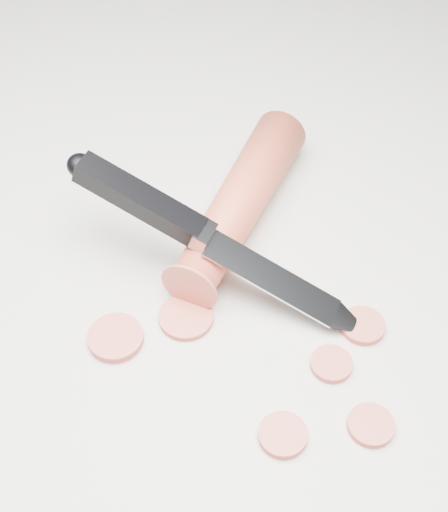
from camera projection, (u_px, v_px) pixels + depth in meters
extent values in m
plane|color=beige|center=(227.00, 313.00, 0.52)|extent=(2.40, 2.40, 0.00)
cylinder|color=#CE4229|center=(240.00, 202.00, 0.56)|extent=(0.13, 0.18, 0.04)
cylinder|color=#CC5442|center=(116.00, 338.00, 0.50)|extent=(0.04, 0.04, 0.01)
cylinder|color=#CC5442|center=(331.00, 364.00, 0.49)|extent=(0.03, 0.03, 0.01)
cylinder|color=#CC5442|center=(186.00, 317.00, 0.51)|extent=(0.04, 0.04, 0.01)
cylinder|color=#CC5442|center=(283.00, 435.00, 0.45)|extent=(0.03, 0.03, 0.01)
cylinder|color=#CC5442|center=(363.00, 326.00, 0.51)|extent=(0.03, 0.03, 0.01)
cylinder|color=#CC5442|center=(371.00, 425.00, 0.46)|extent=(0.03, 0.03, 0.01)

